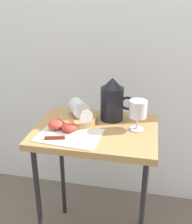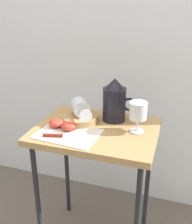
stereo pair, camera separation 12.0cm
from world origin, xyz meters
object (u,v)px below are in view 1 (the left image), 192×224
table (96,143)px  wine_glass_upright (138,110)px  pitcher (112,103)px  wine_glass_tipped_near (79,108)px  knife (64,138)px  apple_half_right (69,127)px  basket_tray (78,119)px  apple_half_left (56,125)px

table → wine_glass_upright: bearing=7.4°
pitcher → wine_glass_tipped_near: bearing=-153.9°
pitcher → knife: 0.31m
apple_half_right → wine_glass_tipped_near: bearing=80.3°
basket_tray → apple_half_left: 0.12m
pitcher → apple_half_right: pitcher is taller
wine_glass_upright → knife: wine_glass_upright is taller
basket_tray → apple_half_right: bearing=-96.3°
wine_glass_upright → apple_half_left: bearing=-168.5°
wine_glass_upright → basket_tray: bearing=176.3°
basket_tray → apple_half_left: (-0.08, -0.09, 0.01)m
basket_tray → pitcher: size_ratio=0.86×
wine_glass_tipped_near → pitcher: bearing=26.1°
basket_tray → knife: 0.18m
wine_glass_upright → apple_half_right: bearing=-164.0°
apple_half_right → basket_tray: bearing=83.7°
pitcher → apple_half_left: 0.29m
basket_tray → apple_half_left: bearing=-130.6°
table → pitcher: (0.06, 0.11, 0.16)m
pitcher → knife: pitcher is taller
wine_glass_tipped_near → apple_half_left: bearing=-132.7°
knife → basket_tray: bearing=85.6°
basket_tray → apple_half_left: apple_half_left is taller
table → wine_glass_upright: 0.25m
pitcher → apple_half_left: (-0.23, -0.16, -0.06)m
table → knife: bearing=-129.8°
table → apple_half_right: (-0.11, -0.06, 0.10)m
table → apple_half_left: size_ratio=10.11×
apple_half_left → apple_half_right: size_ratio=1.00×
basket_tray → knife: size_ratio=0.79×
basket_tray → knife: basket_tray is taller
wine_glass_upright → pitcher: bearing=144.7°
wine_glass_tipped_near → knife: size_ratio=0.72×
apple_half_left → knife: apple_half_left is taller
basket_tray → pitcher: 0.18m
apple_half_left → knife: size_ratio=0.31×
apple_half_left → apple_half_right: same height
table → wine_glass_upright: size_ratio=5.02×
wine_glass_tipped_near → apple_half_right: wine_glass_tipped_near is taller
pitcher → wine_glass_tipped_near: pitcher is taller
table → basket_tray: size_ratio=3.92×
apple_half_right → knife: size_ratio=0.31×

